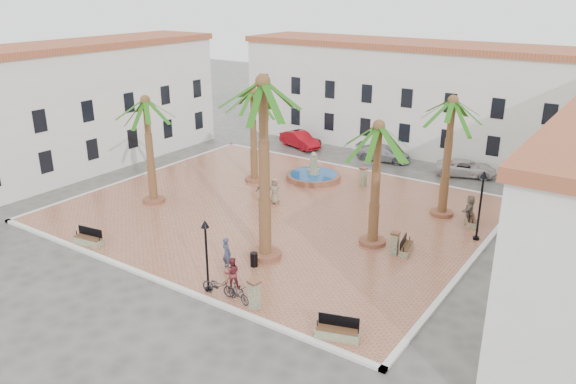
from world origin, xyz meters
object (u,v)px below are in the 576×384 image
object	(u,v)px
bollard_n	(363,176)
bench_s	(89,240)
palm_sw	(146,112)
bicycle_a	(219,286)
car_white	(466,168)
pedestrian_north	(264,148)
bench_se	(338,333)
bench_e	(406,248)
palm_e	(378,141)
cyclist_b	(232,273)
lamppost_e	(482,194)
cyclist_a	(227,253)
fountain	(313,175)
palm_s	(263,102)
car_black	(301,138)
pedestrian_east	(470,209)
pedestrian_fountain_a	(275,191)
car_red	(300,140)
bench_ne	(470,220)
bollard_se	(255,294)
litter_bin	(254,260)
car_silver	(383,153)
lamppost_s	(206,244)
bollard_e	(395,243)
palm_nw	(253,102)
pedestrian_fountain_b	(263,193)
palm_ne	(452,114)
bicycle_b	(238,293)

from	to	relation	value
bollard_n	bench_s	bearing A→B (deg)	-115.03
palm_sw	bicycle_a	bearing A→B (deg)	-30.21
palm_sw	car_white	size ratio (longest dim) A/B	1.60
palm_sw	pedestrian_north	size ratio (longest dim) A/B	4.45
bench_se	pedestrian_north	xyz separation A→B (m)	(-18.50, 19.70, 0.55)
bench_e	car_white	distance (m)	15.72
palm_e	cyclist_b	world-z (taller)	palm_e
lamppost_e	car_white	distance (m)	12.75
cyclist_a	cyclist_b	distance (m)	2.13
bench_s	cyclist_b	bearing A→B (deg)	-3.86
fountain	palm_s	distance (m)	15.84
lamppost_e	cyclist_b	distance (m)	14.99
car_black	pedestrian_east	bearing A→B (deg)	-112.75
bench_se	pedestrian_east	world-z (taller)	pedestrian_east
bench_e	pedestrian_fountain_a	distance (m)	10.61
car_red	bench_e	bearing A→B (deg)	-111.90
bench_ne	cyclist_b	bearing A→B (deg)	130.64
pedestrian_north	palm_e	bearing A→B (deg)	-107.99
car_red	car_white	xyz separation A→B (m)	(15.35, 0.42, -0.10)
bench_se	bench_s	bearing A→B (deg)	162.29
bench_ne	car_black	world-z (taller)	car_black
cyclist_a	car_red	xyz separation A→B (m)	(-10.01, 22.25, -0.28)
lamppost_e	bollard_se	bearing A→B (deg)	-114.91
litter_bin	car_silver	bearing A→B (deg)	97.43
lamppost_s	pedestrian_north	world-z (taller)	lamppost_s
bench_e	bench_ne	world-z (taller)	bench_ne
pedestrian_fountain_a	pedestrian_east	xyz separation A→B (m)	(11.99, 4.04, 0.03)
bicycle_a	pedestrian_fountain_a	size ratio (longest dim) A/B	0.99
palm_sw	bench_e	bearing A→B (deg)	7.96
bench_ne	bicycle_a	xyz separation A→B (m)	(-7.33, -15.32, 0.20)
palm_e	cyclist_b	distance (m)	10.55
lamppost_s	pedestrian_fountain_a	xyz separation A→B (m)	(-4.13, 11.32, -1.62)
bollard_e	palm_nw	bearing A→B (deg)	158.41
palm_sw	lamppost_s	bearing A→B (deg)	-31.66
pedestrian_fountain_b	pedestrian_north	bearing A→B (deg)	127.31
bench_s	bollard_se	size ratio (longest dim) A/B	1.34
palm_ne	bollard_se	world-z (taller)	palm_ne
palm_s	bicycle_a	bearing A→B (deg)	-83.17
lamppost_e	bicycle_b	world-z (taller)	lamppost_e
pedestrian_north	palm_s	bearing A→B (deg)	-127.20
bollard_se	cyclist_a	world-z (taller)	cyclist_a
palm_s	bench_e	xyz separation A→B (m)	(6.14, 4.85, -8.29)
palm_sw	car_black	bearing A→B (deg)	89.48
pedestrian_fountain_a	car_black	xyz separation A→B (m)	(-6.91, 13.86, -0.35)
bicycle_b	pedestrian_east	distance (m)	16.49
cyclist_a	bicycle_b	world-z (taller)	cyclist_a
palm_sw	car_white	bearing A→B (deg)	48.84
palm_ne	bollard_se	bearing A→B (deg)	-101.22
lamppost_s	cyclist_a	xyz separation A→B (m)	(-0.76, 2.31, -1.65)
fountain	pedestrian_fountain_a	xyz separation A→B (m)	(0.53, -5.84, 0.60)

